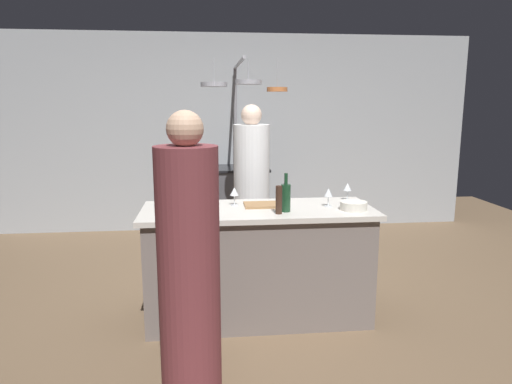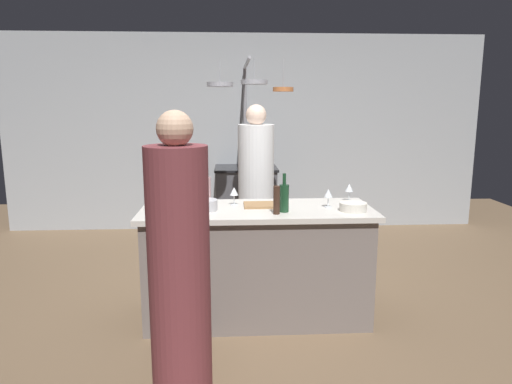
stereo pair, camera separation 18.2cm
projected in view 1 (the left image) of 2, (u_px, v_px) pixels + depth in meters
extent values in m
plane|color=brown|center=(258.00, 316.00, 3.80)|extent=(9.00, 9.00, 0.00)
cube|color=#9EA3A8|center=(235.00, 133.00, 6.34)|extent=(6.40, 0.16, 2.60)
cube|color=slate|center=(258.00, 266.00, 3.72)|extent=(1.72, 0.66, 0.86)
cube|color=beige|center=(258.00, 211.00, 3.64)|extent=(1.80, 0.72, 0.04)
cube|color=#47474C|center=(237.00, 202.00, 6.11)|extent=(0.76, 0.60, 0.86)
cube|color=black|center=(237.00, 168.00, 6.03)|extent=(0.80, 0.64, 0.03)
cylinder|color=white|center=(252.00, 199.00, 4.71)|extent=(0.36, 0.36, 1.50)
sphere|color=beige|center=(251.00, 115.00, 4.56)|extent=(0.20, 0.20, 0.20)
cylinder|color=#4C4C51|center=(197.00, 359.00, 3.14)|extent=(0.28, 0.28, 0.02)
cylinder|color=#4C4C51|center=(196.00, 314.00, 3.08)|extent=(0.06, 0.06, 0.62)
cylinder|color=black|center=(194.00, 267.00, 3.02)|extent=(0.26, 0.26, 0.04)
cylinder|color=brown|center=(189.00, 276.00, 2.65)|extent=(0.35, 0.35, 1.48)
sphere|color=#D8AD8C|center=(185.00, 129.00, 2.49)|extent=(0.20, 0.20, 0.20)
cylinder|color=gray|center=(236.00, 151.00, 6.24)|extent=(0.04, 0.04, 2.15)
cylinder|color=gray|center=(239.00, 63.00, 5.31)|extent=(0.04, 1.48, 0.04)
cylinder|color=gray|center=(214.00, 84.00, 4.79)|extent=(0.27, 0.27, 0.04)
cylinder|color=gray|center=(214.00, 71.00, 4.73)|extent=(0.01, 0.01, 0.26)
cylinder|color=gray|center=(248.00, 82.00, 4.77)|extent=(0.27, 0.27, 0.04)
cylinder|color=gray|center=(248.00, 70.00, 4.76)|extent=(0.01, 0.01, 0.23)
cylinder|color=#B26638|center=(277.00, 89.00, 4.83)|extent=(0.22, 0.22, 0.04)
cylinder|color=gray|center=(277.00, 74.00, 4.80)|extent=(0.01, 0.01, 0.31)
cube|color=#997047|center=(264.00, 205.00, 3.71)|extent=(0.32, 0.22, 0.02)
cylinder|color=#382319|center=(279.00, 200.00, 3.43)|extent=(0.05, 0.05, 0.21)
cylinder|color=gray|center=(180.00, 199.00, 3.42)|extent=(0.07, 0.07, 0.22)
cylinder|color=gray|center=(179.00, 178.00, 3.39)|extent=(0.03, 0.03, 0.08)
cylinder|color=brown|center=(176.00, 194.00, 3.61)|extent=(0.07, 0.07, 0.22)
cylinder|color=brown|center=(176.00, 175.00, 3.58)|extent=(0.03, 0.03, 0.08)
cylinder|color=#193D23|center=(286.00, 198.00, 3.50)|extent=(0.07, 0.07, 0.21)
cylinder|color=#193D23|center=(286.00, 179.00, 3.48)|extent=(0.03, 0.03, 0.08)
cylinder|color=#B78C8E|center=(207.00, 192.00, 3.67)|extent=(0.07, 0.07, 0.23)
cylinder|color=#B78C8E|center=(206.00, 172.00, 3.64)|extent=(0.03, 0.03, 0.08)
cylinder|color=silver|center=(347.00, 200.00, 3.94)|extent=(0.06, 0.06, 0.01)
cylinder|color=silver|center=(347.00, 195.00, 3.93)|extent=(0.01, 0.01, 0.07)
cone|color=silver|center=(348.00, 187.00, 3.92)|extent=(0.07, 0.07, 0.06)
cylinder|color=silver|center=(328.00, 206.00, 3.70)|extent=(0.06, 0.06, 0.01)
cylinder|color=silver|center=(328.00, 201.00, 3.69)|extent=(0.01, 0.01, 0.07)
cone|color=silver|center=(328.00, 192.00, 3.68)|extent=(0.07, 0.07, 0.06)
cylinder|color=silver|center=(234.00, 205.00, 3.74)|extent=(0.06, 0.06, 0.01)
cylinder|color=silver|center=(234.00, 200.00, 3.73)|extent=(0.01, 0.01, 0.07)
cone|color=silver|center=(234.00, 191.00, 3.72)|extent=(0.07, 0.07, 0.06)
cylinder|color=#B7B7BC|center=(206.00, 206.00, 3.54)|extent=(0.20, 0.20, 0.08)
cylinder|color=silver|center=(354.00, 206.00, 3.57)|extent=(0.21, 0.21, 0.06)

